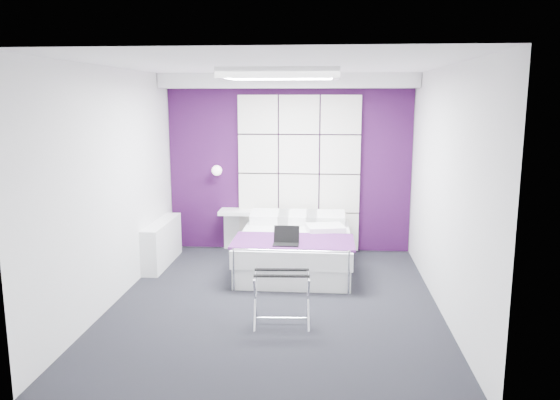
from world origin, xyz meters
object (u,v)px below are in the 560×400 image
object	(u,v)px
bed	(295,249)
radiator	(162,243)
luggage_rack	(282,298)
wall_lamp	(217,170)
nightstand	(237,212)
laptop	(286,240)

from	to	relation	value
bed	radiator	bearing A→B (deg)	177.65
luggage_rack	wall_lamp	bearing A→B (deg)	109.81
bed	nightstand	size ratio (longest dim) A/B	3.66
bed	luggage_rack	size ratio (longest dim) A/B	3.28
luggage_rack	laptop	world-z (taller)	laptop
luggage_rack	laptop	bearing A→B (deg)	87.98
luggage_rack	radiator	bearing A→B (deg)	129.74
wall_lamp	nightstand	world-z (taller)	wall_lamp
bed	wall_lamp	bearing A→B (deg)	145.21
wall_lamp	luggage_rack	world-z (taller)	wall_lamp
radiator	bed	bearing A→B (deg)	-2.35
luggage_rack	laptop	size ratio (longest dim) A/B	1.79
wall_lamp	nightstand	bearing A→B (deg)	-7.98
laptop	wall_lamp	bearing A→B (deg)	127.83
radiator	laptop	world-z (taller)	laptop
nightstand	laptop	distance (m)	1.65
radiator	laptop	xyz separation A→B (m)	(1.77, -0.70, 0.27)
radiator	nightstand	bearing A→B (deg)	37.88
wall_lamp	nightstand	size ratio (longest dim) A/B	0.30
wall_lamp	luggage_rack	xyz separation A→B (m)	(1.17, -2.65, -0.95)
luggage_rack	bed	bearing A→B (deg)	84.96
radiator	laptop	size ratio (longest dim) A/B	3.87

